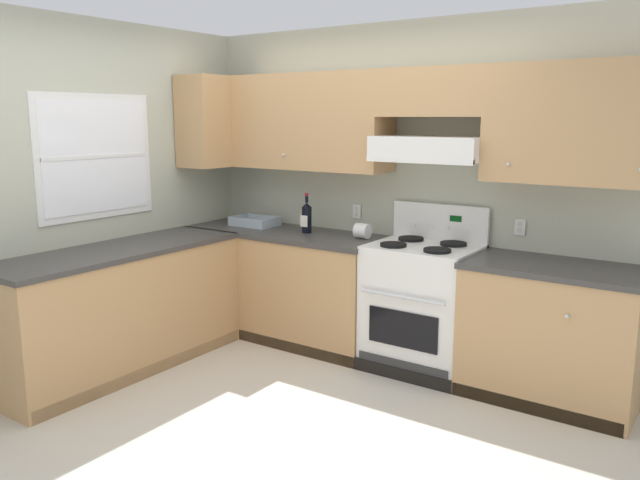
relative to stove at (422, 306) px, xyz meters
The scene contains 9 objects.
ground_plane 1.46m from the stove, 114.79° to the right, with size 7.04×7.04×0.00m, color beige.
wall_back 1.05m from the stove, 122.12° to the left, with size 4.68×0.57×2.55m.
wall_left 2.55m from the stove, 154.69° to the right, with size 0.47×4.00×2.55m.
counter_back_run 0.41m from the stove, behind, with size 3.60×0.65×0.91m.
counter_left_run 2.21m from the stove, 145.36° to the right, with size 0.63×1.91×0.91m.
stove is the anchor object (origin of this frame).
wine_bottle 1.20m from the stove, behind, with size 0.08×0.08×0.33m.
bowl 1.70m from the stove, behind, with size 0.39×0.27×0.08m.
paper_towel_roll 0.75m from the stove, behind, with size 0.11×0.12×0.12m.
Camera 1 is at (2.52, -2.87, 1.84)m, focal length 35.79 mm.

